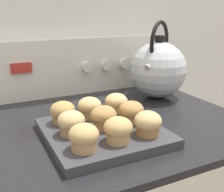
# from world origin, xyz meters

# --- Properties ---
(wall_back) EXTENTS (8.00, 0.05, 2.40)m
(wall_back) POSITION_xyz_m (0.00, 0.68, 1.20)
(wall_back) COLOR silver
(wall_back) RESTS_ON ground_plane
(control_panel) EXTENTS (0.76, 0.07, 0.20)m
(control_panel) POSITION_xyz_m (0.00, 0.63, 0.99)
(control_panel) COLOR silver
(control_panel) RESTS_ON stove_range
(muffin_pan) EXTENTS (0.28, 0.28, 0.02)m
(muffin_pan) POSITION_xyz_m (-0.04, 0.23, 0.90)
(muffin_pan) COLOR #38383D
(muffin_pan) RESTS_ON stove_range
(muffin_r0_c0) EXTENTS (0.06, 0.06, 0.06)m
(muffin_r0_c0) POSITION_xyz_m (-0.12, 0.15, 0.94)
(muffin_r0_c0) COLOR tan
(muffin_r0_c0) RESTS_ON muffin_pan
(muffin_r0_c1) EXTENTS (0.06, 0.06, 0.06)m
(muffin_r0_c1) POSITION_xyz_m (-0.04, 0.15, 0.94)
(muffin_r0_c1) COLOR tan
(muffin_r0_c1) RESTS_ON muffin_pan
(muffin_r0_c2) EXTENTS (0.06, 0.06, 0.06)m
(muffin_r0_c2) POSITION_xyz_m (0.03, 0.15, 0.94)
(muffin_r0_c2) COLOR olive
(muffin_r0_c2) RESTS_ON muffin_pan
(muffin_r1_c0) EXTENTS (0.06, 0.06, 0.06)m
(muffin_r1_c0) POSITION_xyz_m (-0.12, 0.23, 0.94)
(muffin_r1_c0) COLOR #A37A4C
(muffin_r1_c0) RESTS_ON muffin_pan
(muffin_r1_c1) EXTENTS (0.06, 0.06, 0.06)m
(muffin_r1_c1) POSITION_xyz_m (-0.04, 0.23, 0.94)
(muffin_r1_c1) COLOR #A37A4C
(muffin_r1_c1) RESTS_ON muffin_pan
(muffin_r1_c2) EXTENTS (0.06, 0.06, 0.06)m
(muffin_r1_c2) POSITION_xyz_m (0.04, 0.23, 0.94)
(muffin_r1_c2) COLOR #A37A4C
(muffin_r1_c2) RESTS_ON muffin_pan
(muffin_r2_c0) EXTENTS (0.06, 0.06, 0.06)m
(muffin_r2_c0) POSITION_xyz_m (-0.12, 0.31, 0.94)
(muffin_r2_c0) COLOR olive
(muffin_r2_c0) RESTS_ON muffin_pan
(muffin_r2_c1) EXTENTS (0.06, 0.06, 0.06)m
(muffin_r2_c1) POSITION_xyz_m (-0.05, 0.31, 0.94)
(muffin_r2_c1) COLOR tan
(muffin_r2_c1) RESTS_ON muffin_pan
(muffin_r2_c2) EXTENTS (0.06, 0.06, 0.06)m
(muffin_r2_c2) POSITION_xyz_m (0.03, 0.31, 0.94)
(muffin_r2_c2) COLOR tan
(muffin_r2_c2) RESTS_ON muffin_pan
(tea_kettle) EXTENTS (0.22, 0.20, 0.27)m
(tea_kettle) POSITION_xyz_m (0.26, 0.45, 0.99)
(tea_kettle) COLOR silver
(tea_kettle) RESTS_ON stove_range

